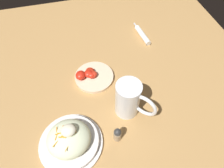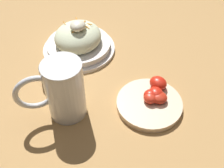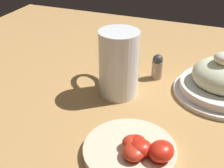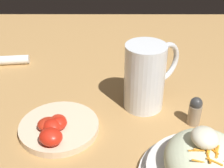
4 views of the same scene
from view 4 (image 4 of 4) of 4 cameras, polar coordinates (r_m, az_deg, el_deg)
name	(u,v)px [view 4 (image 4 of 4)]	position (r m, az deg, el deg)	size (l,w,h in m)	color
ground_plane	(87,117)	(0.72, -4.69, -6.06)	(1.43, 1.43, 0.00)	#B2844C
salad_plate	(205,168)	(0.57, 16.85, -14.70)	(0.23, 0.23, 0.11)	silver
beer_mug	(145,78)	(0.72, 6.24, 1.07)	(0.13, 0.14, 0.16)	white
napkin_roll	(5,60)	(0.98, -19.34, 4.17)	(0.04, 0.18, 0.03)	white
tomato_plate	(57,127)	(0.67, -10.13, -7.93)	(0.18, 0.17, 0.05)	beige
salt_shaker	(195,111)	(0.70, 15.17, -4.83)	(0.03, 0.03, 0.07)	gray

